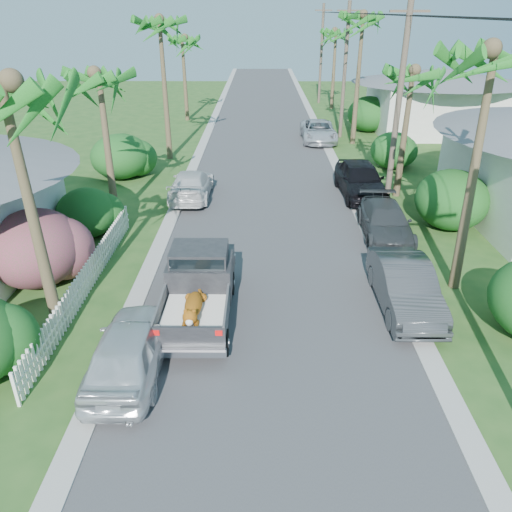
{
  "coord_description": "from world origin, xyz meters",
  "views": [
    {
      "loc": [
        -0.31,
        -8.98,
        8.46
      ],
      "look_at": [
        -0.42,
        5.26,
        1.4
      ],
      "focal_mm": 35.0,
      "sensor_mm": 36.0,
      "label": 1
    }
  ],
  "objects_px": {
    "parked_car_ln": "(130,349)",
    "palm_l_d": "(182,38)",
    "house_right_far": "(436,103)",
    "utility_pole_d": "(321,54)",
    "palm_r_c": "(363,16)",
    "parked_car_rf": "(360,179)",
    "parked_car_lf": "(192,185)",
    "palm_r_b": "(413,71)",
    "utility_pole_c": "(345,71)",
    "pickup_truck": "(200,282)",
    "palm_l_c": "(159,20)",
    "parked_car_rd": "(318,131)",
    "palm_l_a": "(4,83)",
    "utility_pole_b": "(398,110)",
    "parked_car_rm": "(385,222)",
    "palm_r_d": "(336,31)",
    "parked_car_rn": "(405,287)",
    "palm_l_b": "(98,74)",
    "palm_r_a": "(498,51)"
  },
  "relations": [
    {
      "from": "pickup_truck",
      "to": "palm_l_c",
      "type": "relative_size",
      "value": 0.56
    },
    {
      "from": "house_right_far",
      "to": "utility_pole_d",
      "type": "distance_m",
      "value": 15.16
    },
    {
      "from": "palm_l_a",
      "to": "pickup_truck",
      "type": "bearing_deg",
      "value": 16.99
    },
    {
      "from": "palm_l_b",
      "to": "house_right_far",
      "type": "bearing_deg",
      "value": 42.27
    },
    {
      "from": "parked_car_lf",
      "to": "palm_r_d",
      "type": "xyz_separation_m",
      "value": [
        10.19,
        25.35,
        6.05
      ]
    },
    {
      "from": "parked_car_rf",
      "to": "parked_car_lf",
      "type": "distance_m",
      "value": 8.41
    },
    {
      "from": "parked_car_rf",
      "to": "utility_pole_d",
      "type": "relative_size",
      "value": 0.56
    },
    {
      "from": "palm_l_a",
      "to": "house_right_far",
      "type": "height_order",
      "value": "palm_l_a"
    },
    {
      "from": "parked_car_lf",
      "to": "utility_pole_c",
      "type": "bearing_deg",
      "value": -124.48
    },
    {
      "from": "parked_car_ln",
      "to": "palm_l_d",
      "type": "height_order",
      "value": "palm_l_d"
    },
    {
      "from": "parked_car_ln",
      "to": "utility_pole_b",
      "type": "distance_m",
      "value": 15.4
    },
    {
      "from": "parked_car_lf",
      "to": "palm_l_c",
      "type": "relative_size",
      "value": 0.51
    },
    {
      "from": "palm_l_c",
      "to": "utility_pole_c",
      "type": "height_order",
      "value": "palm_l_c"
    },
    {
      "from": "palm_r_b",
      "to": "utility_pole_b",
      "type": "bearing_deg",
      "value": -116.57
    },
    {
      "from": "parked_car_rn",
      "to": "parked_car_rd",
      "type": "distance_m",
      "value": 22.14
    },
    {
      "from": "palm_l_b",
      "to": "palm_l_c",
      "type": "distance_m",
      "value": 10.19
    },
    {
      "from": "pickup_truck",
      "to": "palm_r_c",
      "type": "relative_size",
      "value": 0.54
    },
    {
      "from": "palm_r_c",
      "to": "utility_pole_d",
      "type": "xyz_separation_m",
      "value": [
        -0.6,
        17.0,
        -3.51
      ]
    },
    {
      "from": "utility_pole_b",
      "to": "palm_r_a",
      "type": "bearing_deg",
      "value": -84.29
    },
    {
      "from": "palm_l_a",
      "to": "utility_pole_d",
      "type": "relative_size",
      "value": 0.91
    },
    {
      "from": "house_right_far",
      "to": "utility_pole_c",
      "type": "xyz_separation_m",
      "value": [
        -7.4,
        -2.0,
        2.48
      ]
    },
    {
      "from": "house_right_far",
      "to": "utility_pole_b",
      "type": "height_order",
      "value": "utility_pole_b"
    },
    {
      "from": "house_right_far",
      "to": "parked_car_rm",
      "type": "bearing_deg",
      "value": -112.15
    },
    {
      "from": "pickup_truck",
      "to": "palm_l_c",
      "type": "height_order",
      "value": "palm_l_c"
    },
    {
      "from": "palm_r_a",
      "to": "utility_pole_c",
      "type": "height_order",
      "value": "utility_pole_c"
    },
    {
      "from": "palm_r_a",
      "to": "palm_r_c",
      "type": "distance_m",
      "value": 20.01
    },
    {
      "from": "palm_l_c",
      "to": "utility_pole_b",
      "type": "distance_m",
      "value": 15.05
    },
    {
      "from": "parked_car_rm",
      "to": "palm_r_d",
      "type": "height_order",
      "value": "palm_r_d"
    },
    {
      "from": "palm_l_c",
      "to": "palm_r_d",
      "type": "bearing_deg",
      "value": 55.22
    },
    {
      "from": "palm_r_c",
      "to": "utility_pole_c",
      "type": "relative_size",
      "value": 1.04
    },
    {
      "from": "palm_r_a",
      "to": "palm_r_c",
      "type": "bearing_deg",
      "value": 90.29
    },
    {
      "from": "palm_r_d",
      "to": "utility_pole_c",
      "type": "relative_size",
      "value": 0.89
    },
    {
      "from": "palm_r_a",
      "to": "palm_r_d",
      "type": "relative_size",
      "value": 1.09
    },
    {
      "from": "parked_car_rf",
      "to": "palm_r_b",
      "type": "xyz_separation_m",
      "value": [
        1.89,
        -0.03,
        5.1
      ]
    },
    {
      "from": "palm_l_b",
      "to": "palm_r_b",
      "type": "distance_m",
      "value": 13.73
    },
    {
      "from": "pickup_truck",
      "to": "parked_car_ln",
      "type": "bearing_deg",
      "value": -116.24
    },
    {
      "from": "parked_car_rd",
      "to": "palm_l_a",
      "type": "height_order",
      "value": "palm_l_a"
    },
    {
      "from": "parked_car_rd",
      "to": "utility_pole_c",
      "type": "relative_size",
      "value": 0.57
    },
    {
      "from": "parked_car_lf",
      "to": "utility_pole_d",
      "type": "relative_size",
      "value": 0.52
    },
    {
      "from": "parked_car_rn",
      "to": "parked_car_lf",
      "type": "bearing_deg",
      "value": 127.77
    },
    {
      "from": "parked_car_lf",
      "to": "palm_l_d",
      "type": "distance_m",
      "value": 20.39
    },
    {
      "from": "parked_car_rn",
      "to": "parked_car_rf",
      "type": "distance_m",
      "value": 10.55
    },
    {
      "from": "parked_car_rf",
      "to": "parked_car_rd",
      "type": "relative_size",
      "value": 0.98
    },
    {
      "from": "pickup_truck",
      "to": "utility_pole_b",
      "type": "distance_m",
      "value": 12.22
    },
    {
      "from": "palm_l_d",
      "to": "utility_pole_c",
      "type": "bearing_deg",
      "value": -26.38
    },
    {
      "from": "parked_car_lf",
      "to": "house_right_far",
      "type": "distance_m",
      "value": 22.72
    },
    {
      "from": "parked_car_rn",
      "to": "parked_car_lf",
      "type": "height_order",
      "value": "parked_car_rn"
    },
    {
      "from": "parked_car_rd",
      "to": "palm_l_c",
      "type": "relative_size",
      "value": 0.55
    },
    {
      "from": "palm_l_d",
      "to": "parked_car_ln",
      "type": "bearing_deg",
      "value": -84.94
    },
    {
      "from": "pickup_truck",
      "to": "house_right_far",
      "type": "distance_m",
      "value": 29.9
    }
  ]
}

